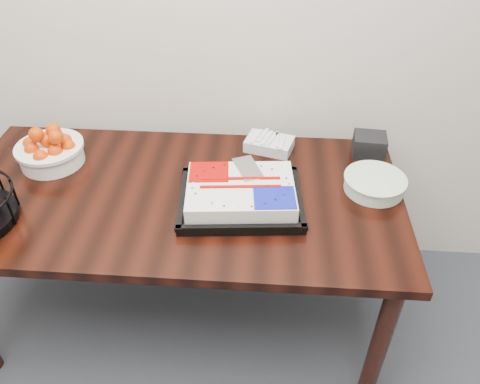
# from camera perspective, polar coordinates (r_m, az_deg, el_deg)

# --- Properties ---
(table) EXTENTS (1.80, 0.90, 0.75)m
(table) POSITION_cam_1_polar(r_m,az_deg,el_deg) (1.95, -7.53, -1.95)
(table) COLOR black
(table) RESTS_ON ground
(cake_tray) EXTENTS (0.50, 0.41, 0.10)m
(cake_tray) POSITION_cam_1_polar(r_m,az_deg,el_deg) (1.79, 0.08, -0.30)
(cake_tray) COLOR black
(cake_tray) RESTS_ON table
(tangerine_bowl) EXTENTS (0.28, 0.28, 0.18)m
(tangerine_bowl) POSITION_cam_1_polar(r_m,az_deg,el_deg) (2.15, -22.23, 5.07)
(tangerine_bowl) COLOR white
(tangerine_bowl) RESTS_ON table
(plate_stack) EXTENTS (0.25, 0.25, 0.06)m
(plate_stack) POSITION_cam_1_polar(r_m,az_deg,el_deg) (1.94, 16.07, 0.99)
(plate_stack) COLOR white
(plate_stack) RESTS_ON table
(fork_bag) EXTENTS (0.23, 0.18, 0.06)m
(fork_bag) POSITION_cam_1_polar(r_m,az_deg,el_deg) (2.12, 3.59, 5.93)
(fork_bag) COLOR silver
(fork_bag) RESTS_ON table
(napkin_box) EXTENTS (0.15, 0.13, 0.10)m
(napkin_box) POSITION_cam_1_polar(r_m,az_deg,el_deg) (2.14, 15.46, 5.49)
(napkin_box) COLOR black
(napkin_box) RESTS_ON table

